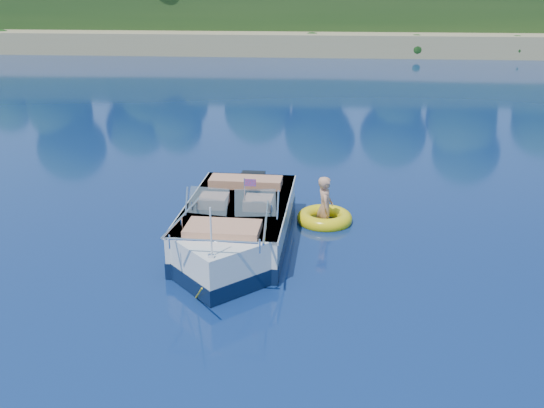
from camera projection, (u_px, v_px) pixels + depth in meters
The scene contains 5 objects.
ground at pixel (184, 321), 9.68m from camera, with size 160.00×160.00×0.00m, color #0A1949.
shoreline at pixel (308, 17), 68.83m from camera, with size 170.00×59.00×6.00m.
motorboat at pixel (235, 230), 12.21m from camera, with size 2.18×5.79×1.93m.
tow_tube at pixel (325, 218), 13.59m from camera, with size 1.37×1.37×0.33m.
boy at pixel (324, 223), 13.56m from camera, with size 0.55×0.36×1.51m, color tan.
Camera 1 is at (2.13, -8.25, 5.16)m, focal length 40.00 mm.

